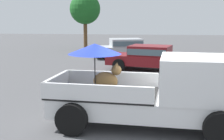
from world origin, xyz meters
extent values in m
plane|color=#4C4C4F|center=(0.00, 0.00, 0.00)|extent=(80.00, 80.00, 0.00)
cylinder|color=black|center=(1.82, 0.84, 0.40)|extent=(0.82, 0.34, 0.80)
cylinder|color=black|center=(1.67, -1.12, 0.40)|extent=(0.82, 0.34, 0.80)
cylinder|color=black|center=(-1.67, 1.12, 0.40)|extent=(0.82, 0.34, 0.80)
cylinder|color=black|center=(-1.82, -0.84, 0.40)|extent=(0.82, 0.34, 0.80)
cube|color=white|center=(0.00, 0.00, 0.57)|extent=(5.13, 2.20, 0.50)
cube|color=white|center=(1.40, -0.11, 1.36)|extent=(2.24, 2.02, 1.08)
cube|color=black|center=(-1.15, 0.09, 0.85)|extent=(2.94, 2.06, 0.06)
cube|color=white|center=(-1.07, 1.01, 1.08)|extent=(2.80, 0.32, 0.40)
cube|color=white|center=(-1.22, -0.82, 1.08)|extent=(2.80, 0.32, 0.40)
cube|color=white|center=(-2.49, 0.20, 1.08)|extent=(0.25, 1.84, 0.40)
ellipsoid|color=olive|center=(-1.13, 0.26, 1.14)|extent=(0.70, 0.37, 0.52)
sphere|color=olive|center=(-0.83, 0.23, 1.46)|extent=(0.30, 0.30, 0.28)
cone|color=olive|center=(-0.82, 0.31, 1.60)|extent=(0.10, 0.10, 0.12)
cone|color=olive|center=(-0.84, 0.15, 1.60)|extent=(0.10, 0.10, 0.12)
cylinder|color=black|center=(-1.40, 0.14, 1.41)|extent=(0.03, 0.03, 1.06)
cone|color=#1E33B7|center=(-1.40, 0.14, 2.04)|extent=(1.54, 1.54, 0.28)
cylinder|color=black|center=(-1.49, 8.17, 0.33)|extent=(0.69, 0.38, 0.66)
cylinder|color=black|center=(-1.05, 9.88, 0.33)|extent=(0.69, 0.38, 0.66)
cylinder|color=black|center=(1.12, 7.49, 0.33)|extent=(0.69, 0.38, 0.66)
cylinder|color=black|center=(1.56, 9.20, 0.33)|extent=(0.69, 0.38, 0.66)
cube|color=maroon|center=(0.04, 8.68, 0.55)|extent=(4.61, 2.79, 0.52)
cube|color=maroon|center=(0.13, 8.66, 1.05)|extent=(2.44, 2.08, 0.56)
cube|color=#4C606B|center=(0.13, 8.66, 1.05)|extent=(2.40, 2.14, 0.32)
cylinder|color=black|center=(-2.67, 12.23, 0.33)|extent=(0.69, 0.38, 0.66)
cylinder|color=black|center=(-3.13, 13.93, 0.33)|extent=(0.69, 0.38, 0.66)
cylinder|color=black|center=(-0.06, 12.93, 0.33)|extent=(0.69, 0.38, 0.66)
cylinder|color=black|center=(-0.52, 14.63, 0.33)|extent=(0.69, 0.38, 0.66)
cube|color=#ADB2B7|center=(-1.59, 13.43, 0.55)|extent=(4.61, 2.81, 0.52)
cube|color=#ADB2B7|center=(-1.50, 13.46, 1.05)|extent=(2.44, 2.09, 0.56)
cube|color=#4C606B|center=(-1.50, 13.46, 1.05)|extent=(2.40, 2.15, 0.32)
cylinder|color=brown|center=(-5.32, 18.46, 1.27)|extent=(0.32, 0.32, 2.54)
sphere|color=#19561E|center=(-5.32, 18.46, 3.45)|extent=(2.60, 2.60, 2.60)
camera|label=1|loc=(-0.01, -8.04, 2.92)|focal=50.21mm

